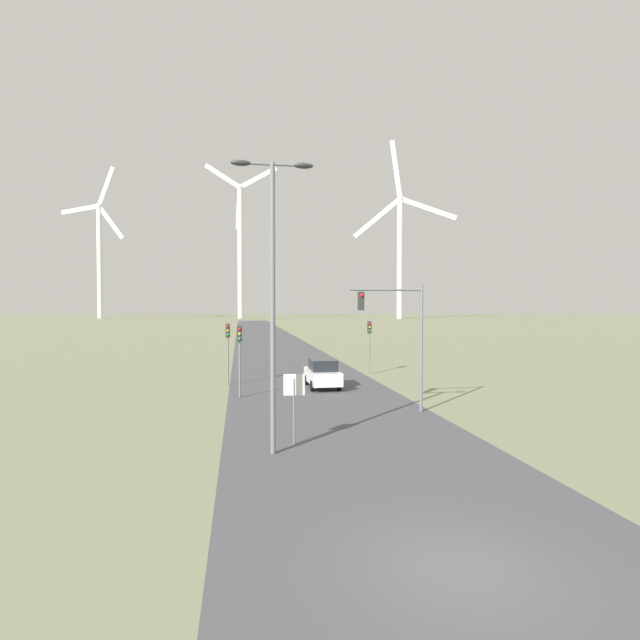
{
  "coord_description": "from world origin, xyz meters",
  "views": [
    {
      "loc": [
        -4.32,
        -9.2,
        5.21
      ],
      "look_at": [
        0.0,
        17.62,
        4.44
      ],
      "focal_mm": 28.0,
      "sensor_mm": 36.0,
      "label": 1
    }
  ],
  "objects_px": {
    "traffic_light_post_near_right": "(369,335)",
    "car_approaching": "(323,373)",
    "traffic_light_post_mid_left": "(228,340)",
    "wind_turbine_center": "(400,244)",
    "wind_turbine_far_left": "(100,250)",
    "traffic_light_post_near_left": "(240,345)",
    "stop_sign_near": "(294,395)",
    "traffic_light_mast_overhead": "(398,323)",
    "wind_turbine_left": "(240,241)",
    "streetlamp": "(273,273)"
  },
  "relations": [
    {
      "from": "traffic_light_post_near_left",
      "to": "streetlamp",
      "type": "bearing_deg",
      "value": -84.04
    },
    {
      "from": "traffic_light_post_near_left",
      "to": "wind_turbine_center",
      "type": "height_order",
      "value": "wind_turbine_center"
    },
    {
      "from": "traffic_light_post_mid_left",
      "to": "wind_turbine_left",
      "type": "distance_m",
      "value": 179.28
    },
    {
      "from": "traffic_light_post_near_right",
      "to": "traffic_light_post_mid_left",
      "type": "bearing_deg",
      "value": -161.11
    },
    {
      "from": "stop_sign_near",
      "to": "traffic_light_mast_overhead",
      "type": "distance_m",
      "value": 7.77
    },
    {
      "from": "traffic_light_post_near_left",
      "to": "car_approaching",
      "type": "bearing_deg",
      "value": 26.34
    },
    {
      "from": "traffic_light_post_near_left",
      "to": "traffic_light_mast_overhead",
      "type": "distance_m",
      "value": 9.37
    },
    {
      "from": "traffic_light_mast_overhead",
      "to": "wind_turbine_center",
      "type": "xyz_separation_m",
      "value": [
        55.5,
        168.39,
        25.63
      ]
    },
    {
      "from": "traffic_light_post_near_left",
      "to": "car_approaching",
      "type": "xyz_separation_m",
      "value": [
        5.2,
        2.58,
        -2.07
      ]
    },
    {
      "from": "stop_sign_near",
      "to": "traffic_light_post_mid_left",
      "type": "relative_size",
      "value": 0.66
    },
    {
      "from": "wind_turbine_center",
      "to": "traffic_light_post_mid_left",
      "type": "bearing_deg",
      "value": -111.96
    },
    {
      "from": "traffic_light_post_near_right",
      "to": "wind_turbine_left",
      "type": "relative_size",
      "value": 0.06
    },
    {
      "from": "traffic_light_post_near_right",
      "to": "wind_turbine_center",
      "type": "distance_m",
      "value": 165.97
    },
    {
      "from": "traffic_light_post_near_left",
      "to": "wind_turbine_far_left",
      "type": "relative_size",
      "value": 0.06
    },
    {
      "from": "wind_turbine_left",
      "to": "wind_turbine_center",
      "type": "bearing_deg",
      "value": -16.35
    },
    {
      "from": "streetlamp",
      "to": "traffic_light_post_mid_left",
      "type": "height_order",
      "value": "streetlamp"
    },
    {
      "from": "streetlamp",
      "to": "wind_turbine_center",
      "type": "bearing_deg",
      "value": 70.42
    },
    {
      "from": "streetlamp",
      "to": "traffic_light_post_mid_left",
      "type": "distance_m",
      "value": 16.28
    },
    {
      "from": "traffic_light_mast_overhead",
      "to": "wind_turbine_center",
      "type": "relative_size",
      "value": 0.09
    },
    {
      "from": "wind_turbine_far_left",
      "to": "wind_turbine_left",
      "type": "xyz_separation_m",
      "value": [
        58.05,
        -10.68,
        3.83
      ]
    },
    {
      "from": "streetlamp",
      "to": "stop_sign_near",
      "type": "height_order",
      "value": "streetlamp"
    },
    {
      "from": "traffic_light_post_mid_left",
      "to": "car_approaching",
      "type": "xyz_separation_m",
      "value": [
        5.97,
        -2.11,
        -2.04
      ]
    },
    {
      "from": "traffic_light_post_near_left",
      "to": "wind_turbine_left",
      "type": "xyz_separation_m",
      "value": [
        0.28,
        181.55,
        29.28
      ]
    },
    {
      "from": "traffic_light_post_mid_left",
      "to": "car_approaching",
      "type": "height_order",
      "value": "traffic_light_post_mid_left"
    },
    {
      "from": "stop_sign_near",
      "to": "traffic_light_post_mid_left",
      "type": "bearing_deg",
      "value": 100.7
    },
    {
      "from": "streetlamp",
      "to": "traffic_light_post_mid_left",
      "type": "bearing_deg",
      "value": 96.94
    },
    {
      "from": "traffic_light_post_near_left",
      "to": "wind_turbine_center",
      "type": "relative_size",
      "value": 0.06
    },
    {
      "from": "traffic_light_post_mid_left",
      "to": "wind_turbine_left",
      "type": "bearing_deg",
      "value": 89.66
    },
    {
      "from": "stop_sign_near",
      "to": "car_approaching",
      "type": "height_order",
      "value": "stop_sign_near"
    },
    {
      "from": "traffic_light_mast_overhead",
      "to": "wind_turbine_center",
      "type": "distance_m",
      "value": 179.15
    },
    {
      "from": "wind_turbine_center",
      "to": "wind_turbine_far_left",
      "type": "bearing_deg",
      "value": 166.46
    },
    {
      "from": "traffic_light_mast_overhead",
      "to": "car_approaching",
      "type": "height_order",
      "value": "traffic_light_mast_overhead"
    },
    {
      "from": "streetlamp",
      "to": "traffic_light_post_mid_left",
      "type": "relative_size",
      "value": 2.53
    },
    {
      "from": "traffic_light_post_near_right",
      "to": "car_approaching",
      "type": "distance_m",
      "value": 7.6
    },
    {
      "from": "traffic_light_post_mid_left",
      "to": "car_approaching",
      "type": "relative_size",
      "value": 0.98
    },
    {
      "from": "traffic_light_post_near_left",
      "to": "traffic_light_mast_overhead",
      "type": "xyz_separation_m",
      "value": [
        7.62,
        -5.28,
        1.37
      ]
    },
    {
      "from": "traffic_light_post_near_left",
      "to": "traffic_light_mast_overhead",
      "type": "height_order",
      "value": "traffic_light_mast_overhead"
    },
    {
      "from": "stop_sign_near",
      "to": "traffic_light_post_near_left",
      "type": "distance_m",
      "value": 10.32
    },
    {
      "from": "wind_turbine_left",
      "to": "wind_turbine_far_left",
      "type": "bearing_deg",
      "value": 169.58
    },
    {
      "from": "traffic_light_mast_overhead",
      "to": "car_approaching",
      "type": "bearing_deg",
      "value": 107.09
    },
    {
      "from": "streetlamp",
      "to": "stop_sign_near",
      "type": "xyz_separation_m",
      "value": [
        0.86,
        1.06,
        -4.49
      ]
    },
    {
      "from": "stop_sign_near",
      "to": "traffic_light_post_near_right",
      "type": "height_order",
      "value": "traffic_light_post_near_right"
    },
    {
      "from": "car_approaching",
      "to": "wind_turbine_center",
      "type": "relative_size",
      "value": 0.06
    },
    {
      "from": "traffic_light_post_mid_left",
      "to": "wind_turbine_far_left",
      "type": "relative_size",
      "value": 0.06
    },
    {
      "from": "traffic_light_post_near_right",
      "to": "car_approaching",
      "type": "height_order",
      "value": "traffic_light_post_near_right"
    },
    {
      "from": "traffic_light_post_mid_left",
      "to": "wind_turbine_far_left",
      "type": "xyz_separation_m",
      "value": [
        -57.01,
        187.55,
        25.48
      ]
    },
    {
      "from": "stop_sign_near",
      "to": "traffic_light_post_near_left",
      "type": "height_order",
      "value": "traffic_light_post_near_left"
    },
    {
      "from": "stop_sign_near",
      "to": "wind_turbine_far_left",
      "type": "xyz_separation_m",
      "value": [
        -59.79,
        202.29,
        26.57
      ]
    },
    {
      "from": "traffic_light_mast_overhead",
      "to": "wind_turbine_center",
      "type": "height_order",
      "value": "wind_turbine_center"
    },
    {
      "from": "traffic_light_post_near_right",
      "to": "car_approaching",
      "type": "relative_size",
      "value": 0.98
    }
  ]
}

